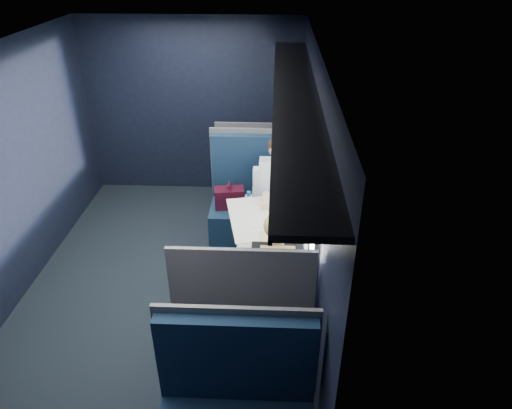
{
  "coord_description": "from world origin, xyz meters",
  "views": [
    {
      "loc": [
        1.06,
        -3.62,
        3.06
      ],
      "look_at": [
        0.9,
        0.0,
        0.95
      ],
      "focal_mm": 32.0,
      "sensor_mm": 36.0,
      "label": 1
    }
  ],
  "objects_px": {
    "woman": "(277,273)",
    "cup": "(289,201)",
    "laptop": "(301,210)",
    "seat_row_front": "(258,171)",
    "table": "(270,231)",
    "seat_bay_far": "(245,315)",
    "man": "(277,191)",
    "seat_bay_near": "(254,206)",
    "bottle_small": "(301,200)"
  },
  "relations": [
    {
      "from": "table",
      "to": "cup",
      "type": "height_order",
      "value": "cup"
    },
    {
      "from": "seat_row_front",
      "to": "bottle_small",
      "type": "height_order",
      "value": "seat_row_front"
    },
    {
      "from": "seat_row_front",
      "to": "laptop",
      "type": "xyz_separation_m",
      "value": [
        0.48,
        -1.64,
        0.4
      ]
    },
    {
      "from": "seat_bay_far",
      "to": "bottle_small",
      "type": "xyz_separation_m",
      "value": [
        0.48,
        1.16,
        0.43
      ]
    },
    {
      "from": "seat_bay_near",
      "to": "man",
      "type": "relative_size",
      "value": 0.95
    },
    {
      "from": "table",
      "to": "laptop",
      "type": "xyz_separation_m",
      "value": [
        0.29,
        0.16,
        0.15
      ]
    },
    {
      "from": "seat_bay_near",
      "to": "seat_bay_far",
      "type": "height_order",
      "value": "same"
    },
    {
      "from": "man",
      "to": "laptop",
      "type": "xyz_separation_m",
      "value": [
        0.23,
        -0.54,
        0.09
      ]
    },
    {
      "from": "seat_bay_near",
      "to": "seat_row_front",
      "type": "xyz_separation_m",
      "value": [
        0.01,
        0.93,
        -0.01
      ]
    },
    {
      "from": "seat_bay_near",
      "to": "laptop",
      "type": "relative_size",
      "value": 3.51
    },
    {
      "from": "seat_bay_near",
      "to": "bottle_small",
      "type": "bearing_deg",
      "value": -50.19
    },
    {
      "from": "table",
      "to": "bottle_small",
      "type": "bearing_deg",
      "value": 43.44
    },
    {
      "from": "seat_bay_far",
      "to": "cup",
      "type": "relative_size",
      "value": 13.14
    },
    {
      "from": "seat_bay_near",
      "to": "laptop",
      "type": "height_order",
      "value": "seat_bay_near"
    },
    {
      "from": "seat_bay_near",
      "to": "bottle_small",
      "type": "relative_size",
      "value": 5.25
    },
    {
      "from": "cup",
      "to": "table",
      "type": "bearing_deg",
      "value": -116.74
    },
    {
      "from": "seat_bay_far",
      "to": "seat_row_front",
      "type": "xyz_separation_m",
      "value": [
        0.0,
        2.67,
        -0.0
      ]
    },
    {
      "from": "seat_bay_near",
      "to": "cup",
      "type": "relative_size",
      "value": 13.14
    },
    {
      "from": "man",
      "to": "laptop",
      "type": "relative_size",
      "value": 3.69
    },
    {
      "from": "seat_bay_near",
      "to": "woman",
      "type": "bearing_deg",
      "value": -80.61
    },
    {
      "from": "seat_bay_far",
      "to": "bottle_small",
      "type": "height_order",
      "value": "seat_bay_far"
    },
    {
      "from": "laptop",
      "to": "bottle_small",
      "type": "relative_size",
      "value": 1.49
    },
    {
      "from": "seat_bay_far",
      "to": "man",
      "type": "xyz_separation_m",
      "value": [
        0.25,
        1.57,
        0.3
      ]
    },
    {
      "from": "seat_row_front",
      "to": "table",
      "type": "bearing_deg",
      "value": -84.2
    },
    {
      "from": "table",
      "to": "laptop",
      "type": "height_order",
      "value": "laptop"
    },
    {
      "from": "man",
      "to": "bottle_small",
      "type": "xyz_separation_m",
      "value": [
        0.23,
        -0.42,
        0.13
      ]
    },
    {
      "from": "table",
      "to": "seat_bay_far",
      "type": "relative_size",
      "value": 0.79
    },
    {
      "from": "seat_bay_near",
      "to": "laptop",
      "type": "bearing_deg",
      "value": -55.49
    },
    {
      "from": "woman",
      "to": "cup",
      "type": "xyz_separation_m",
      "value": [
        0.12,
        1.08,
        0.06
      ]
    },
    {
      "from": "man",
      "to": "bottle_small",
      "type": "height_order",
      "value": "man"
    },
    {
      "from": "table",
      "to": "seat_row_front",
      "type": "bearing_deg",
      "value": 95.8
    },
    {
      "from": "woman",
      "to": "seat_bay_far",
      "type": "bearing_deg",
      "value": -146.18
    },
    {
      "from": "seat_bay_far",
      "to": "man",
      "type": "relative_size",
      "value": 0.95
    },
    {
      "from": "seat_row_front",
      "to": "laptop",
      "type": "relative_size",
      "value": 3.23
    },
    {
      "from": "table",
      "to": "cup",
      "type": "relative_size",
      "value": 10.43
    },
    {
      "from": "man",
      "to": "woman",
      "type": "xyz_separation_m",
      "value": [
        0.0,
        -1.41,
        0.01
      ]
    },
    {
      "from": "man",
      "to": "woman",
      "type": "bearing_deg",
      "value": -90.0
    },
    {
      "from": "woman",
      "to": "laptop",
      "type": "relative_size",
      "value": 3.69
    },
    {
      "from": "man",
      "to": "woman",
      "type": "relative_size",
      "value": 1.0
    },
    {
      "from": "table",
      "to": "woman",
      "type": "distance_m",
      "value": 0.71
    },
    {
      "from": "woman",
      "to": "laptop",
      "type": "distance_m",
      "value": 0.9
    },
    {
      "from": "table",
      "to": "man",
      "type": "distance_m",
      "value": 0.7
    },
    {
      "from": "man",
      "to": "cup",
      "type": "xyz_separation_m",
      "value": [
        0.12,
        -0.33,
        0.07
      ]
    },
    {
      "from": "table",
      "to": "seat_row_front",
      "type": "distance_m",
      "value": 1.82
    },
    {
      "from": "seat_bay_far",
      "to": "man",
      "type": "bearing_deg",
      "value": 80.97
    },
    {
      "from": "table",
      "to": "woman",
      "type": "height_order",
      "value": "woman"
    },
    {
      "from": "seat_row_front",
      "to": "man",
      "type": "bearing_deg",
      "value": -77.17
    },
    {
      "from": "seat_bay_near",
      "to": "bottle_small",
      "type": "xyz_separation_m",
      "value": [
        0.49,
        -0.59,
        0.43
      ]
    },
    {
      "from": "laptop",
      "to": "seat_row_front",
      "type": "bearing_deg",
      "value": 106.26
    },
    {
      "from": "seat_row_front",
      "to": "bottle_small",
      "type": "distance_m",
      "value": 1.65
    }
  ]
}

